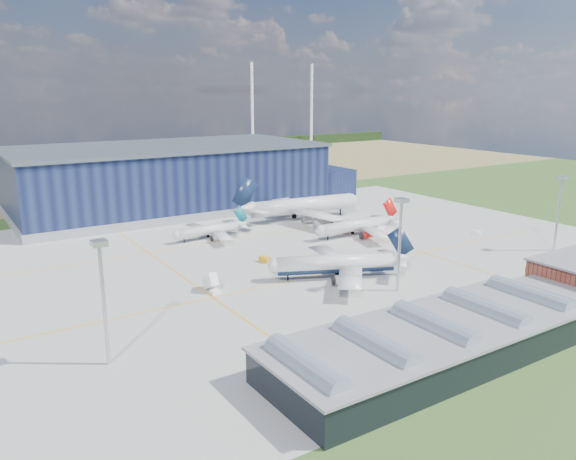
# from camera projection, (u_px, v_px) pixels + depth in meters

# --- Properties ---
(ground) EXTENTS (600.00, 600.00, 0.00)m
(ground) POSITION_uv_depth(u_px,v_px,m) (295.00, 266.00, 156.29)
(ground) COLOR #28501E
(ground) RESTS_ON ground
(apron) EXTENTS (220.00, 160.00, 0.08)m
(apron) POSITION_uv_depth(u_px,v_px,m) (276.00, 257.00, 164.44)
(apron) COLOR #9F9F9A
(apron) RESTS_ON ground
(farmland) EXTENTS (600.00, 220.00, 0.01)m
(farmland) POSITION_uv_depth(u_px,v_px,m) (92.00, 172.00, 335.50)
(farmland) COLOR #90784D
(farmland) RESTS_ON ground
(treeline) EXTENTS (600.00, 8.00, 8.00)m
(treeline) POSITION_uv_depth(u_px,v_px,m) (62.00, 153.00, 399.69)
(treeline) COLOR black
(treeline) RESTS_ON ground
(hangar) EXTENTS (145.00, 62.00, 26.10)m
(hangar) POSITION_uv_depth(u_px,v_px,m) (174.00, 180.00, 232.19)
(hangar) COLOR #111738
(hangar) RESTS_ON ground
(glass_concourse) EXTENTS (78.00, 23.00, 8.60)m
(glass_concourse) POSITION_uv_depth(u_px,v_px,m) (447.00, 336.00, 103.13)
(glass_concourse) COLOR black
(glass_concourse) RESTS_ON ground
(light_mast_west) EXTENTS (2.60, 2.60, 23.00)m
(light_mast_west) POSITION_uv_depth(u_px,v_px,m) (102.00, 283.00, 96.49)
(light_mast_west) COLOR #B9BCC0
(light_mast_west) RESTS_ON ground
(light_mast_center) EXTENTS (2.60, 2.60, 23.00)m
(light_mast_center) POSITION_uv_depth(u_px,v_px,m) (400.00, 229.00, 133.40)
(light_mast_center) COLOR #B9BCC0
(light_mast_center) RESTS_ON ground
(light_mast_east) EXTENTS (2.60, 2.60, 23.00)m
(light_mast_east) POSITION_uv_depth(u_px,v_px,m) (560.00, 201.00, 167.67)
(light_mast_east) COLOR #B9BCC0
(light_mast_east) RESTS_ON ground
(airliner_navy) EXTENTS (52.13, 51.70, 12.95)m
(airliner_navy) POSITION_uv_depth(u_px,v_px,m) (335.00, 255.00, 144.45)
(airliner_navy) COLOR silver
(airliner_navy) RESTS_ON ground
(airliner_red) EXTENTS (35.81, 35.08, 11.35)m
(airliner_red) POSITION_uv_depth(u_px,v_px,m) (355.00, 220.00, 186.92)
(airliner_red) COLOR silver
(airliner_red) RESTS_ON ground
(airliner_widebody) EXTENTS (58.46, 57.43, 17.37)m
(airliner_widebody) POSITION_uv_depth(u_px,v_px,m) (303.00, 197.00, 209.97)
(airliner_widebody) COLOR silver
(airliner_widebody) RESTS_ON ground
(airliner_regional) EXTENTS (29.61, 29.03, 9.23)m
(airliner_regional) POSITION_uv_depth(u_px,v_px,m) (208.00, 225.00, 183.71)
(airliner_regional) COLOR silver
(airliner_regional) RESTS_ON ground
(gse_tug_a) EXTENTS (2.83, 3.92, 1.49)m
(gse_tug_a) POSITION_uv_depth(u_px,v_px,m) (265.00, 260.00, 159.74)
(gse_tug_a) COLOR orange
(gse_tug_a) RESTS_ON ground
(gse_van_a) EXTENTS (6.31, 3.91, 2.56)m
(gse_van_a) POSITION_uv_depth(u_px,v_px,m) (385.00, 229.00, 192.11)
(gse_van_a) COLOR white
(gse_van_a) RESTS_ON ground
(gse_cart_a) EXTENTS (2.72, 3.15, 1.15)m
(gse_cart_a) POSITION_uv_depth(u_px,v_px,m) (476.00, 232.00, 191.44)
(gse_cart_a) COLOR white
(gse_cart_a) RESTS_ON ground
(gse_van_b) EXTENTS (5.42, 5.69, 2.47)m
(gse_van_b) POSITION_uv_depth(u_px,v_px,m) (377.00, 232.00, 188.75)
(gse_van_b) COLOR white
(gse_van_b) RESTS_ON ground
(gse_cart_b) EXTENTS (3.30, 2.36, 1.35)m
(gse_cart_b) POSITION_uv_depth(u_px,v_px,m) (203.00, 228.00, 196.30)
(gse_cart_b) COLOR white
(gse_cart_b) RESTS_ON ground
(gse_van_c) EXTENTS (4.84, 3.33, 2.11)m
(gse_van_c) POSITION_uv_depth(u_px,v_px,m) (575.00, 270.00, 149.89)
(gse_van_c) COLOR white
(gse_van_c) RESTS_ON ground
(airstair) EXTENTS (2.15, 5.08, 3.22)m
(airstair) POSITION_uv_depth(u_px,v_px,m) (211.00, 285.00, 136.58)
(airstair) COLOR white
(airstair) RESTS_ON ground
(car_a) EXTENTS (3.58, 2.28, 1.14)m
(car_a) POSITION_uv_depth(u_px,v_px,m) (473.00, 307.00, 125.48)
(car_a) COLOR #99999E
(car_a) RESTS_ON ground
(car_b) EXTENTS (3.44, 2.31, 1.07)m
(car_b) POSITION_uv_depth(u_px,v_px,m) (431.00, 309.00, 124.22)
(car_b) COLOR #99999E
(car_b) RESTS_ON ground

